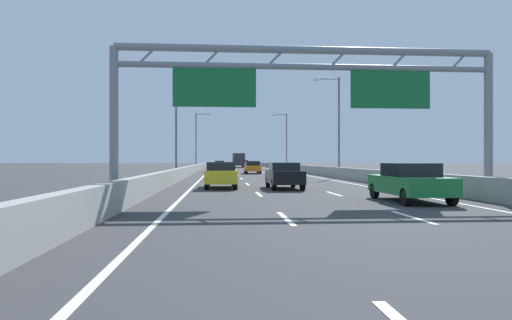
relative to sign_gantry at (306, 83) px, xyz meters
The scene contains 52 objects.
ground_plane 81.31m from the sign_gantry, 89.98° to the left, with size 260.00×260.00×0.00m, color #38383A.
lane_dash_left_1 8.15m from the sign_gantry, 105.58° to the right, with size 0.16×3.00×0.01m, color white.
lane_dash_left_2 5.77m from the sign_gantry, 123.57° to the left, with size 0.16×3.00×0.01m, color white.
lane_dash_left_3 12.74m from the sign_gantry, 98.62° to the left, with size 0.16×3.00×0.01m, color white.
lane_dash_left_4 21.29m from the sign_gantry, 94.89° to the left, with size 0.16×3.00×0.01m, color white.
lane_dash_left_5 30.10m from the sign_gantry, 93.41° to the left, with size 0.16×3.00×0.01m, color white.
lane_dash_left_6 39.00m from the sign_gantry, 92.62° to the left, with size 0.16×3.00×0.01m, color white.
lane_dash_left_7 47.94m from the sign_gantry, 92.12° to the left, with size 0.16×3.00×0.01m, color white.
lane_dash_left_8 56.89m from the sign_gantry, 91.79° to the left, with size 0.16×3.00×0.01m, color white.
lane_dash_left_9 65.86m from the sign_gantry, 91.54° to the left, with size 0.16×3.00×0.01m, color white.
lane_dash_left_10 74.84m from the sign_gantry, 91.36° to the left, with size 0.16×3.00×0.01m, color white.
lane_dash_left_11 83.82m from the sign_gantry, 91.21° to the left, with size 0.16×3.00×0.01m, color white.
lane_dash_left_12 92.80m from the sign_gantry, 91.09° to the left, with size 0.16×3.00×0.01m, color white.
lane_dash_left_13 101.79m from the sign_gantry, 91.00° to the left, with size 0.16×3.00×0.01m, color white.
lane_dash_left_14 110.78m from the sign_gantry, 90.91° to the left, with size 0.16×3.00×0.01m, color white.
lane_dash_left_15 119.77m from the sign_gantry, 90.85° to the left, with size 0.16×3.00×0.01m, color white.
lane_dash_left_16 128.76m from the sign_gantry, 90.79° to the left, with size 0.16×3.00×0.01m, color white.
lane_dash_left_17 137.76m from the sign_gantry, 90.74° to the left, with size 0.16×3.00×0.01m, color white.
lane_dash_right_1 8.16m from the sign_gantry, 73.87° to the right, with size 0.16×3.00×0.01m, color white.
lane_dash_right_2 5.79m from the sign_gantry, 55.46° to the left, with size 0.16×3.00×0.01m, color white.
lane_dash_right_3 12.75m from the sign_gantry, 81.07° to the left, with size 0.16×3.00×0.01m, color white.
lane_dash_right_4 21.29m from the sign_gantry, 84.93° to the left, with size 0.16×3.00×0.01m, color white.
lane_dash_right_5 30.11m from the sign_gantry, 86.46° to the left, with size 0.16×3.00×0.01m, color white.
lane_dash_right_6 39.00m from the sign_gantry, 87.29° to the left, with size 0.16×3.00×0.01m, color white.
lane_dash_right_7 47.94m from the sign_gantry, 87.80° to the left, with size 0.16×3.00×0.01m, color white.
lane_dash_right_8 56.90m from the sign_gantry, 88.15° to the left, with size 0.16×3.00×0.01m, color white.
lane_dash_right_9 65.86m from the sign_gantry, 88.40° to the left, with size 0.16×3.00×0.01m, color white.
lane_dash_right_10 74.84m from the sign_gantry, 88.59° to the left, with size 0.16×3.00×0.01m, color white.
lane_dash_right_11 83.82m from the sign_gantry, 88.75° to the left, with size 0.16×3.00×0.01m, color white.
lane_dash_right_12 92.81m from the sign_gantry, 88.87° to the left, with size 0.16×3.00×0.01m, color white.
lane_dash_right_13 101.79m from the sign_gantry, 88.97° to the left, with size 0.16×3.00×0.01m, color white.
lane_dash_right_14 110.78m from the sign_gantry, 89.05° to the left, with size 0.16×3.00×0.01m, color white.
lane_dash_right_15 119.77m from the sign_gantry, 89.12° to the left, with size 0.16×3.00×0.01m, color white.
lane_dash_right_16 128.77m from the sign_gantry, 89.18° to the left, with size 0.16×3.00×0.01m, color white.
lane_dash_right_17 137.76m from the sign_gantry, 89.24° to the left, with size 0.16×3.00×0.01m, color white.
edge_line_left 69.53m from the sign_gantry, 94.31° to the left, with size 0.16×176.00×0.01m, color white.
edge_line_right 69.53m from the sign_gantry, 85.63° to the left, with size 0.16×176.00×0.01m, color white.
barrier_left 91.52m from the sign_gantry, 94.31° to the left, with size 0.45×220.00×0.95m.
barrier_right 91.53m from the sign_gantry, 85.65° to the left, with size 0.45×220.00×0.95m.
sign_gantry is the anchor object (origin of this frame).
streetlamp_left_mid 25.49m from the sign_gantry, 106.96° to the left, with size 2.58×0.28×9.50m.
streetlamp_right_mid 25.51m from the sign_gantry, 72.90° to the left, with size 2.58×0.28×9.50m.
streetlamp_left_far 59.87m from the sign_gantry, 97.13° to the left, with size 2.58×0.28×9.50m.
streetlamp_right_far 59.88m from the sign_gantry, 82.81° to the left, with size 2.58×0.28×9.50m.
white_car 113.95m from the sign_gantry, 88.21° to the left, with size 1.87×4.66×1.49m.
silver_car 69.43m from the sign_gantry, 93.12° to the left, with size 1.81×4.50×1.43m.
red_car 81.16m from the sign_gantry, 92.54° to the left, with size 1.90×4.10×1.42m.
orange_car 35.28m from the sign_gantry, 89.69° to the left, with size 1.75×4.64×1.48m.
green_car 5.75m from the sign_gantry, 22.24° to the right, with size 1.90×4.43×1.50m.
yellow_car 9.32m from the sign_gantry, 114.88° to the left, with size 1.78×4.41×1.50m.
black_car 7.84m from the sign_gantry, 90.00° to the left, with size 1.73×4.24×1.47m.
box_truck 77.33m from the sign_gantry, 89.84° to the left, with size 2.32×8.98×2.94m.
Camera 1 is at (-3.60, -0.17, 1.63)m, focal length 32.46 mm.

